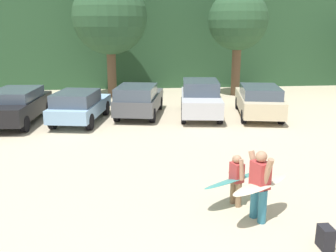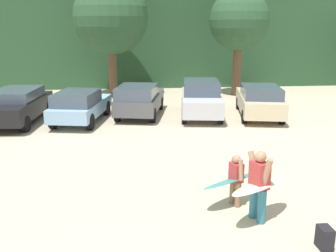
{
  "view_description": "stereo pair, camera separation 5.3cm",
  "coord_description": "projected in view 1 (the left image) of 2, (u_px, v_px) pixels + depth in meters",
  "views": [
    {
      "loc": [
        -0.39,
        -2.83,
        4.23
      ],
      "look_at": [
        0.78,
        8.76,
        1.14
      ],
      "focal_mm": 40.55,
      "sensor_mm": 36.0,
      "label": 1
    },
    {
      "loc": [
        -0.33,
        -2.84,
        4.23
      ],
      "look_at": [
        0.78,
        8.76,
        1.14
      ],
      "focal_mm": 40.55,
      "sensor_mm": 36.0,
      "label": 2
    }
  ],
  "objects": [
    {
      "name": "parked_car_champagne",
      "position": [
        259.0,
        100.0,
        18.07
      ],
      "size": [
        2.66,
        4.88,
        1.51
      ],
      "rotation": [
        0.0,
        0.0,
        1.38
      ],
      "color": "beige",
      "rests_on": "ground_plane"
    },
    {
      "name": "parked_car_silver",
      "position": [
        200.0,
        98.0,
        18.12
      ],
      "size": [
        2.36,
        4.58,
        1.71
      ],
      "rotation": [
        0.0,
        0.0,
        1.44
      ],
      "color": "silver",
      "rests_on": "ground_plane"
    },
    {
      "name": "person_adult",
      "position": [
        260.0,
        182.0,
        8.3
      ],
      "size": [
        0.42,
        0.78,
        1.63
      ],
      "rotation": [
        0.0,
        0.0,
        3.5
      ],
      "color": "teal",
      "rests_on": "ground_plane"
    },
    {
      "name": "surfboard_teal",
      "position": [
        234.0,
        180.0,
        9.16
      ],
      "size": [
        1.88,
        1.41,
        0.25
      ],
      "rotation": [
        0.0,
        0.0,
        3.68
      ],
      "color": "teal"
    },
    {
      "name": "tree_right",
      "position": [
        110.0,
        17.0,
        22.25
      ],
      "size": [
        4.41,
        4.41,
        6.94
      ],
      "color": "brown",
      "rests_on": "ground_plane"
    },
    {
      "name": "tree_left",
      "position": [
        238.0,
        21.0,
        22.72
      ],
      "size": [
        3.6,
        3.6,
        6.36
      ],
      "color": "brown",
      "rests_on": "ground_plane"
    },
    {
      "name": "person_child",
      "position": [
        237.0,
        177.0,
        9.07
      ],
      "size": [
        0.33,
        0.55,
        1.28
      ],
      "rotation": [
        0.0,
        0.0,
        3.5
      ],
      "color": "#8C6B4C",
      "rests_on": "ground_plane"
    },
    {
      "name": "surfboard_cream",
      "position": [
        261.0,
        185.0,
        8.3
      ],
      "size": [
        1.78,
        1.46,
        0.14
      ],
      "rotation": [
        0.0,
        0.0,
        3.75
      ],
      "color": "beige"
    },
    {
      "name": "backpack_dropped",
      "position": [
        326.0,
        237.0,
        7.4
      ],
      "size": [
        0.24,
        0.34,
        0.45
      ],
      "color": "black",
      "rests_on": "ground_plane"
    },
    {
      "name": "parked_car_black",
      "position": [
        16.0,
        105.0,
        16.81
      ],
      "size": [
        2.25,
        4.72,
        1.52
      ],
      "rotation": [
        0.0,
        0.0,
        1.49
      ],
      "color": "black",
      "rests_on": "ground_plane"
    },
    {
      "name": "parked_car_dark_gray",
      "position": [
        139.0,
        99.0,
        18.07
      ],
      "size": [
        2.59,
        4.4,
        1.56
      ],
      "rotation": [
        0.0,
        0.0,
        1.37
      ],
      "color": "#4C4F54",
      "rests_on": "ground_plane"
    },
    {
      "name": "hillside_ridge",
      "position": [
        133.0,
        24.0,
        30.95
      ],
      "size": [
        108.0,
        12.0,
        8.74
      ],
      "primitive_type": "cube",
      "color": "#284C2D",
      "rests_on": "ground_plane"
    },
    {
      "name": "parked_car_sky_blue",
      "position": [
        80.0,
        105.0,
        16.92
      ],
      "size": [
        2.52,
        4.45,
        1.46
      ],
      "rotation": [
        0.0,
        0.0,
        1.38
      ],
      "color": "#84ADD1",
      "rests_on": "ground_plane"
    }
  ]
}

